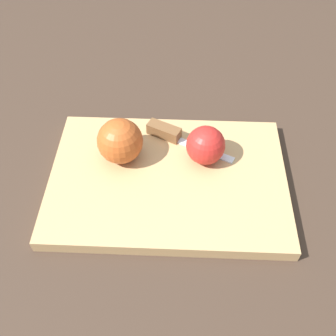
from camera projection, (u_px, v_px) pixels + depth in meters
The scene contains 5 objects.
ground_plane at pixel (168, 184), 0.68m from camera, with size 4.00×4.00×0.00m, color #38281E.
cutting_board at pixel (168, 180), 0.67m from camera, with size 0.44×0.33×0.02m.
apple_half_left at pixel (120, 141), 0.66m from camera, with size 0.08×0.08×0.08m.
apple_half_right at pixel (206, 145), 0.66m from camera, with size 0.07×0.07×0.07m.
knife at pixel (169, 133), 0.71m from camera, with size 0.17×0.06×0.02m.
Camera 1 is at (0.08, -0.40, 0.54)m, focal length 42.00 mm.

